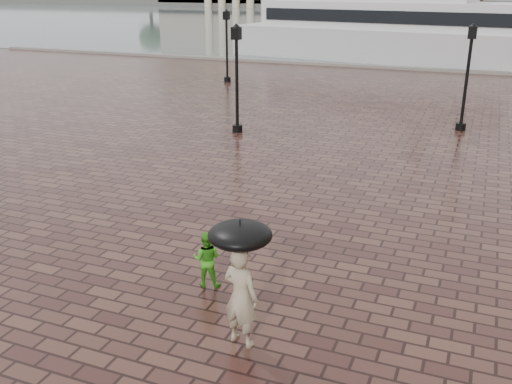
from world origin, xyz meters
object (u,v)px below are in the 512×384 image
street_lamps (377,62)px  ferry_near (390,28)px  child_pedestrian (207,259)px  adult_pedestrian (241,297)px

street_lamps → ferry_near: size_ratio=0.79×
child_pedestrian → ferry_near: 39.69m
street_lamps → child_pedestrian: street_lamps is taller
street_lamps → adult_pedestrian: bearing=-85.2°
adult_pedestrian → street_lamps: bearing=-73.0°
ferry_near → child_pedestrian: bearing=-76.9°
street_lamps → adult_pedestrian: street_lamps is taller
child_pedestrian → ferry_near: bearing=-98.1°
adult_pedestrian → child_pedestrian: 2.24m
street_lamps → adult_pedestrian: 21.79m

